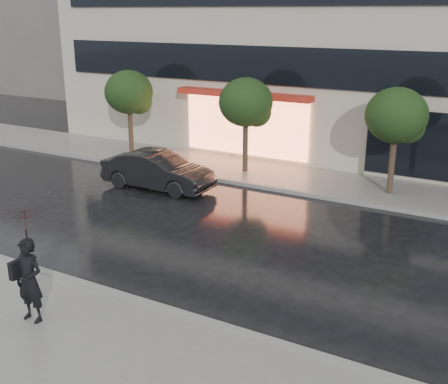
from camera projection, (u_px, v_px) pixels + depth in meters
The scene contains 11 objects.
ground at pixel (164, 287), 13.85m from camera, with size 120.00×120.00×0.00m, color black.
sidewalk_near at pixel (68, 351), 11.15m from camera, with size 60.00×4.50×0.12m, color slate.
sidewalk_far at pixel (315, 181), 22.29m from camera, with size 60.00×3.50×0.12m, color slate.
curb_near at pixel (138, 302), 13.00m from camera, with size 60.00×0.25×0.14m, color gray.
curb_far at pixel (298, 193), 20.84m from camera, with size 60.00×0.25×0.14m, color gray.
bg_building_left at pixel (70, 17), 46.72m from camera, with size 14.00×10.00×12.00m, color #59544F.
tree_far_west at pixel (130, 94), 25.46m from camera, with size 2.20×2.20×3.99m.
tree_mid_west at pixel (247, 104), 22.62m from camera, with size 2.20×2.20×3.99m.
tree_mid_east at pixel (398, 117), 19.78m from camera, with size 2.20×2.20×3.99m.
parked_car at pixel (158, 171), 21.30m from camera, with size 1.52×4.37×1.44m, color black.
pedestrian_with_umbrella at pixel (27, 251), 11.66m from camera, with size 0.98×0.99×2.55m.
Camera 1 is at (7.49, -10.06, 6.50)m, focal length 45.00 mm.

